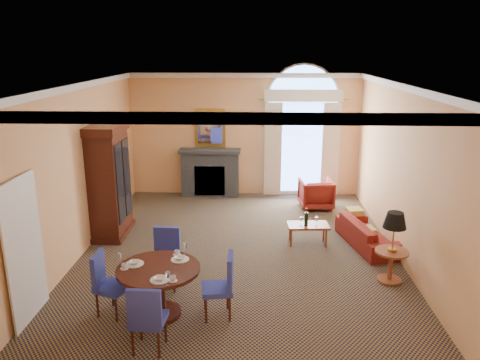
{
  "coord_description": "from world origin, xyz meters",
  "views": [
    {
      "loc": [
        0.32,
        -8.37,
        3.83
      ],
      "look_at": [
        0.0,
        0.5,
        1.3
      ],
      "focal_mm": 35.0,
      "sensor_mm": 36.0,
      "label": 1
    }
  ],
  "objects_px": {
    "sofa": "(368,233)",
    "dining_table": "(159,280)",
    "armoire": "(109,183)",
    "armchair": "(316,194)",
    "coffee_table": "(308,225)",
    "side_table": "(393,238)"
  },
  "relations": [
    {
      "from": "armoire",
      "to": "sofa",
      "type": "bearing_deg",
      "value": -4.52
    },
    {
      "from": "armchair",
      "to": "sofa",
      "type": "bearing_deg",
      "value": 102.82
    },
    {
      "from": "sofa",
      "to": "coffee_table",
      "type": "distance_m",
      "value": 1.2
    },
    {
      "from": "side_table",
      "to": "dining_table",
      "type": "bearing_deg",
      "value": -162.26
    },
    {
      "from": "coffee_table",
      "to": "armoire",
      "type": "bearing_deg",
      "value": 170.81
    },
    {
      "from": "sofa",
      "to": "armoire",
      "type": "bearing_deg",
      "value": 72.53
    },
    {
      "from": "dining_table",
      "to": "sofa",
      "type": "xyz_separation_m",
      "value": [
        3.63,
        2.66,
        -0.31
      ]
    },
    {
      "from": "dining_table",
      "to": "coffee_table",
      "type": "relative_size",
      "value": 1.44
    },
    {
      "from": "sofa",
      "to": "coffee_table",
      "type": "bearing_deg",
      "value": 75.84
    },
    {
      "from": "armoire",
      "to": "sofa",
      "type": "xyz_separation_m",
      "value": [
        5.27,
        -0.42,
        -0.88
      ]
    },
    {
      "from": "armoire",
      "to": "coffee_table",
      "type": "xyz_separation_m",
      "value": [
        4.08,
        -0.39,
        -0.73
      ]
    },
    {
      "from": "dining_table",
      "to": "armoire",
      "type": "bearing_deg",
      "value": 118.07
    },
    {
      "from": "armoire",
      "to": "armchair",
      "type": "xyz_separation_m",
      "value": [
        4.51,
        1.84,
        -0.77
      ]
    },
    {
      "from": "armchair",
      "to": "coffee_table",
      "type": "bearing_deg",
      "value": 73.34
    },
    {
      "from": "sofa",
      "to": "side_table",
      "type": "relative_size",
      "value": 1.43
    },
    {
      "from": "armchair",
      "to": "side_table",
      "type": "xyz_separation_m",
      "value": [
        0.81,
        -3.73,
        0.42
      ]
    },
    {
      "from": "sofa",
      "to": "armchair",
      "type": "xyz_separation_m",
      "value": [
        -0.76,
        2.25,
        0.11
      ]
    },
    {
      "from": "coffee_table",
      "to": "side_table",
      "type": "bearing_deg",
      "value": -54.33
    },
    {
      "from": "dining_table",
      "to": "coffee_table",
      "type": "distance_m",
      "value": 3.63
    },
    {
      "from": "armoire",
      "to": "sofa",
      "type": "relative_size",
      "value": 1.36
    },
    {
      "from": "dining_table",
      "to": "sofa",
      "type": "height_order",
      "value": "dining_table"
    },
    {
      "from": "sofa",
      "to": "dining_table",
      "type": "bearing_deg",
      "value": 113.25
    }
  ]
}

